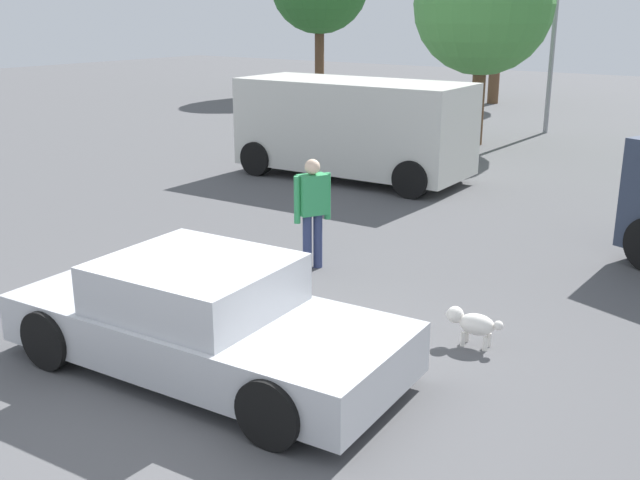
{
  "coord_description": "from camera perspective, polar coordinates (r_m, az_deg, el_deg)",
  "views": [
    {
      "loc": [
        4.78,
        -4.84,
        3.58
      ],
      "look_at": [
        -0.33,
        2.19,
        0.9
      ],
      "focal_mm": 42.08,
      "sensor_mm": 36.0,
      "label": 1
    }
  ],
  "objects": [
    {
      "name": "ground_plane",
      "position": [
        7.69,
        -7.77,
        -10.79
      ],
      "size": [
        80.0,
        80.0,
        0.0
      ],
      "primitive_type": "plane",
      "color": "#515154"
    },
    {
      "name": "sedan_foreground",
      "position": [
        7.8,
        -8.88,
        -5.98
      ],
      "size": [
        4.33,
        2.13,
        1.17
      ],
      "rotation": [
        0.0,
        0.0,
        0.08
      ],
      "color": "#B7BABF",
      "rests_on": "ground_plane"
    },
    {
      "name": "dog",
      "position": [
        8.49,
        11.52,
        -6.21
      ],
      "size": [
        0.65,
        0.29,
        0.42
      ],
      "rotation": [
        0.0,
        0.0,
        3.27
      ],
      "color": "white",
      "rests_on": "ground_plane"
    },
    {
      "name": "van_white",
      "position": [
        16.49,
        2.54,
        8.66
      ],
      "size": [
        5.14,
        2.32,
        2.13
      ],
      "rotation": [
        0.0,
        0.0,
        0.04
      ],
      "color": "silver",
      "rests_on": "ground_plane"
    },
    {
      "name": "pedestrian",
      "position": [
        10.57,
        -0.58,
        2.71
      ],
      "size": [
        0.39,
        0.52,
        1.6
      ],
      "rotation": [
        0.0,
        0.0,
        2.68
      ],
      "color": "navy",
      "rests_on": "ground_plane"
    },
    {
      "name": "light_post_near",
      "position": [
        23.66,
        17.54,
        16.79
      ],
      "size": [
        0.44,
        0.44,
        5.38
      ],
      "color": "gray",
      "rests_on": "ground_plane"
    },
    {
      "name": "tree_far_right",
      "position": [
        21.02,
        12.34,
        17.08
      ],
      "size": [
        3.67,
        3.67,
        5.54
      ],
      "color": "brown",
      "rests_on": "ground_plane"
    }
  ]
}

